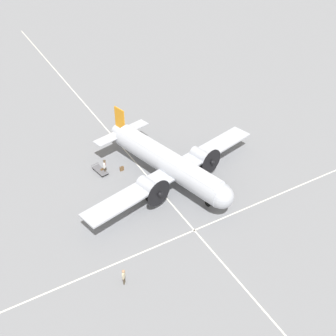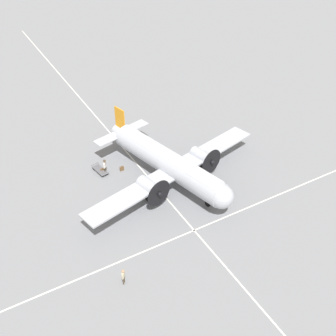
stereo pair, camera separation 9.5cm
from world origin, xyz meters
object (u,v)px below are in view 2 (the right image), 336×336
at_px(traffic_cone, 124,206).
at_px(passenger_boarding, 105,165).
at_px(suitcase_upright_spare, 122,169).
at_px(airliner_main, 171,164).
at_px(baggage_cart, 100,170).
at_px(crew_foreground, 123,275).
at_px(suitcase_near_door, 103,170).

bearing_deg(traffic_cone, passenger_boarding, -95.71).
bearing_deg(suitcase_upright_spare, airliner_main, 130.12).
height_order(airliner_main, baggage_cart, airliner_main).
bearing_deg(traffic_cone, suitcase_upright_spare, -112.36).
distance_m(suitcase_upright_spare, baggage_cart, 2.57).
height_order(crew_foreground, passenger_boarding, passenger_boarding).
distance_m(airliner_main, baggage_cart, 8.88).
bearing_deg(traffic_cone, baggage_cart, -91.59).
distance_m(suitcase_near_door, traffic_cone, 7.13).
bearing_deg(airliner_main, suitcase_upright_spare, -153.55).
height_order(airliner_main, passenger_boarding, airliner_main).
distance_m(airliner_main, passenger_boarding, 8.01).
xyz_separation_m(crew_foreground, passenger_boarding, (-4.86, -15.64, 0.10)).
height_order(suitcase_upright_spare, baggage_cart, suitcase_upright_spare).
bearing_deg(suitcase_near_door, airliner_main, 137.40).
bearing_deg(baggage_cart, crew_foreground, -24.78).
bearing_deg(crew_foreground, suitcase_near_door, 25.15).
height_order(passenger_boarding, suitcase_near_door, passenger_boarding).
distance_m(passenger_boarding, baggage_cart, 1.13).
xyz_separation_m(passenger_boarding, traffic_cone, (0.68, 6.75, -0.91)).
distance_m(airliner_main, suitcase_upright_spare, 6.61).
height_order(crew_foreground, baggage_cart, crew_foreground).
bearing_deg(passenger_boarding, crew_foreground, 25.41).
distance_m(passenger_boarding, suitcase_near_door, 1.01).
bearing_deg(baggage_cart, airliner_main, 38.28).
xyz_separation_m(crew_foreground, suitcase_near_door, (-4.64, -16.01, -0.81)).
height_order(crew_foreground, suitcase_near_door, crew_foreground).
bearing_deg(passenger_boarding, airliner_main, 90.95).
bearing_deg(passenger_boarding, suitcase_near_door, -106.54).
bearing_deg(suitcase_near_door, passenger_boarding, 120.80).
distance_m(passenger_boarding, suitcase_upright_spare, 2.15).
xyz_separation_m(passenger_boarding, baggage_cart, (0.47, -0.51, -0.89)).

